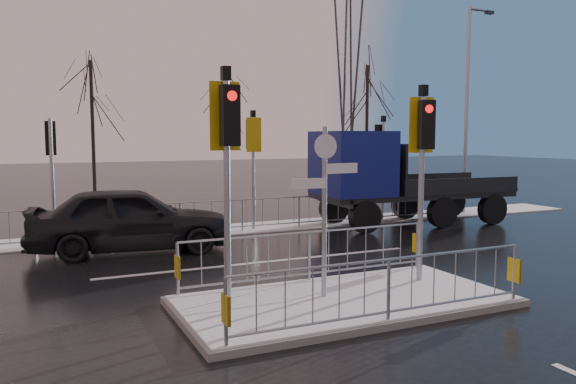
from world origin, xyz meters
name	(u,v)px	position (x,y,z in m)	size (l,w,h in m)	color
ground	(344,305)	(0.00, 0.00, 0.00)	(120.00, 120.00, 0.00)	black
snow_verge	(207,231)	(0.00, 8.60, 0.02)	(30.00, 2.00, 0.04)	white
lane_markings	(353,310)	(0.00, -0.33, 0.00)	(8.00, 11.38, 0.01)	silver
traffic_island	(343,284)	(-0.01, 0.01, 0.39)	(6.00, 3.04, 4.15)	slate
far_kerb_fixtures	(220,201)	(0.29, 8.09, 1.02)	(18.00, 0.65, 3.83)	#8F959D
car_far_lane	(131,219)	(-2.71, 6.40, 0.88)	(2.08, 5.16, 1.76)	black
flatbed_truck	(378,176)	(5.60, 7.27, 1.71)	(7.05, 2.92, 3.21)	black
tree_far_a	(92,101)	(-2.00, 22.00, 4.82)	(3.75, 3.75, 7.08)	black
tree_far_b	(228,117)	(6.00, 24.00, 4.18)	(3.25, 3.25, 6.14)	black
tree_far_c	(367,102)	(14.00, 21.00, 5.15)	(4.00, 4.00, 7.55)	black
street_lamp_right	(468,101)	(10.57, 8.50, 4.39)	(1.25, 0.18, 8.00)	#8F959D
pylon_wires	(336,32)	(16.88, 30.00, 11.03)	(70.00, 2.38, 19.97)	#2D3033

